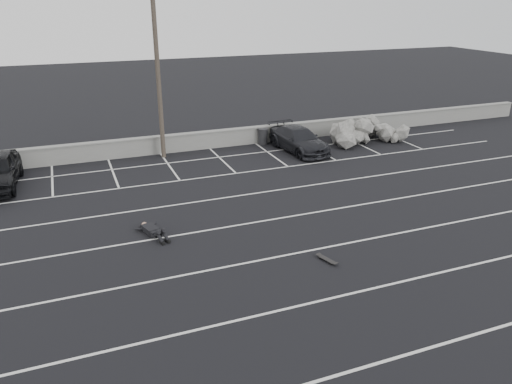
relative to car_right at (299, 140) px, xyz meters
name	(u,v)px	position (x,y,z in m)	size (l,w,h in m)	color
ground	(292,254)	(-5.83, -11.46, -0.70)	(120.00, 120.00, 0.00)	black
seawall	(193,141)	(-5.83, 2.54, -0.15)	(50.00, 0.45, 1.06)	gray
stall_lines	(247,209)	(-5.91, -7.06, -0.70)	(36.00, 20.05, 0.01)	silver
car_right	(299,140)	(0.00, 0.00, 0.00)	(1.96, 4.83, 1.40)	black
utility_pole	(158,73)	(-7.78, 1.74, 4.08)	(1.26, 0.25, 9.44)	#4C4238
trash_bin	(263,136)	(-1.45, 2.14, -0.20)	(0.69, 0.69, 0.99)	#242427
riprap_pile	(361,134)	(4.52, 0.30, -0.20)	(5.14, 3.76, 1.24)	gray
person	(150,227)	(-10.28, -7.82, -0.45)	(1.65, 2.65, 0.50)	black
skateboard	(327,259)	(-4.92, -12.38, -0.63)	(0.41, 0.78, 0.09)	black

